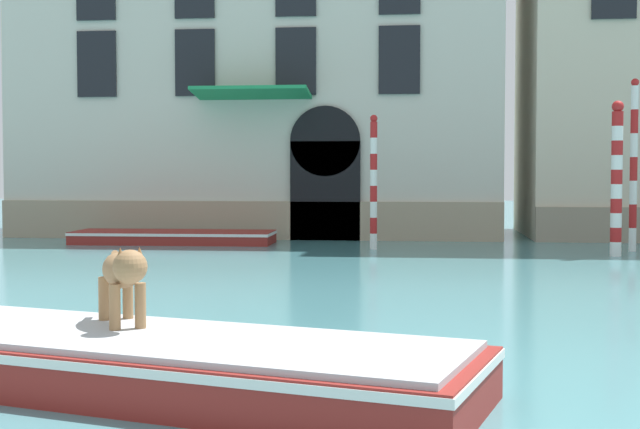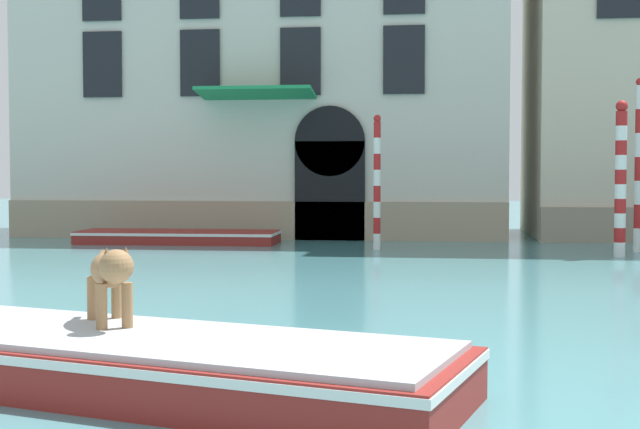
% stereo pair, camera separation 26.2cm
% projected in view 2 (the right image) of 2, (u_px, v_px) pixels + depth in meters
% --- Properties ---
extents(palazzo_left, '(15.21, 7.40, 12.55)m').
position_uv_depth(palazzo_left, '(269.00, 44.00, 29.39)').
color(palazzo_left, beige).
rests_on(palazzo_left, ground_plane).
extents(boat_foreground, '(8.72, 4.15, 0.53)m').
position_uv_depth(boat_foreground, '(40.00, 350.00, 8.78)').
color(boat_foreground, maroon).
rests_on(boat_foreground, ground_plane).
extents(dog_on_deck, '(0.74, 1.09, 0.81)m').
position_uv_depth(dog_on_deck, '(110.00, 272.00, 8.78)').
color(dog_on_deck, '#997047').
rests_on(dog_on_deck, boat_foreground).
extents(boat_moored_near_palazzo, '(5.69, 1.88, 0.35)m').
position_uv_depth(boat_moored_near_palazzo, '(178.00, 237.00, 25.28)').
color(boat_moored_near_palazzo, maroon).
rests_on(boat_moored_near_palazzo, ground_plane).
extents(mooring_pole_0, '(0.19, 0.19, 3.51)m').
position_uv_depth(mooring_pole_0, '(377.00, 182.00, 23.18)').
color(mooring_pole_0, white).
rests_on(mooring_pole_0, ground_plane).
extents(mooring_pole_1, '(0.28, 0.28, 3.73)m').
position_uv_depth(mooring_pole_1, '(621.00, 178.00, 21.20)').
color(mooring_pole_1, white).
rests_on(mooring_pole_1, ground_plane).
extents(mooring_pole_2, '(0.20, 0.20, 4.39)m').
position_uv_depth(mooring_pole_2, '(638.00, 165.00, 22.47)').
color(mooring_pole_2, white).
rests_on(mooring_pole_2, ground_plane).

